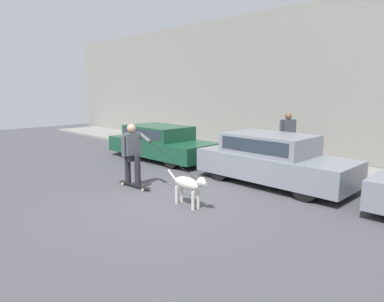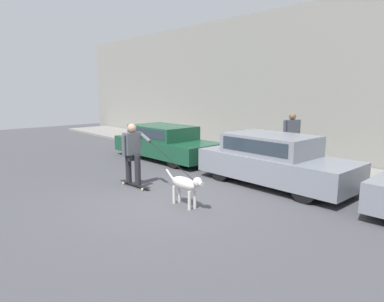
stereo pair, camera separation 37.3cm
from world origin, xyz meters
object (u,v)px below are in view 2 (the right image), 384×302
(pedestrian_with_bag, at_px, (291,137))
(dog, at_px, (186,185))
(skateboarder, at_px, (133,151))
(parked_car_0, at_px, (165,143))
(parked_car_1, at_px, (274,161))

(pedestrian_with_bag, bearing_deg, dog, 114.34)
(skateboarder, relative_size, pedestrian_with_bag, 1.78)
(parked_car_0, bearing_deg, pedestrian_with_bag, 24.00)
(parked_car_1, bearing_deg, parked_car_0, -179.79)
(dog, relative_size, skateboarder, 0.42)
(dog, xyz_separation_m, pedestrian_with_bag, (-0.42, 4.73, 0.55))
(dog, bearing_deg, pedestrian_with_bag, 98.13)
(dog, relative_size, pedestrian_with_bag, 0.75)
(parked_car_1, height_order, dog, parked_car_1)
(pedestrian_with_bag, bearing_deg, parked_car_0, 44.45)
(parked_car_1, relative_size, dog, 3.26)
(parked_car_1, xyz_separation_m, pedestrian_with_bag, (-0.68, 1.88, 0.39))
(skateboarder, bearing_deg, parked_car_1, 46.37)
(parked_car_0, xyz_separation_m, pedestrian_with_bag, (4.00, 1.88, 0.44))
(parked_car_0, bearing_deg, dog, -33.98)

